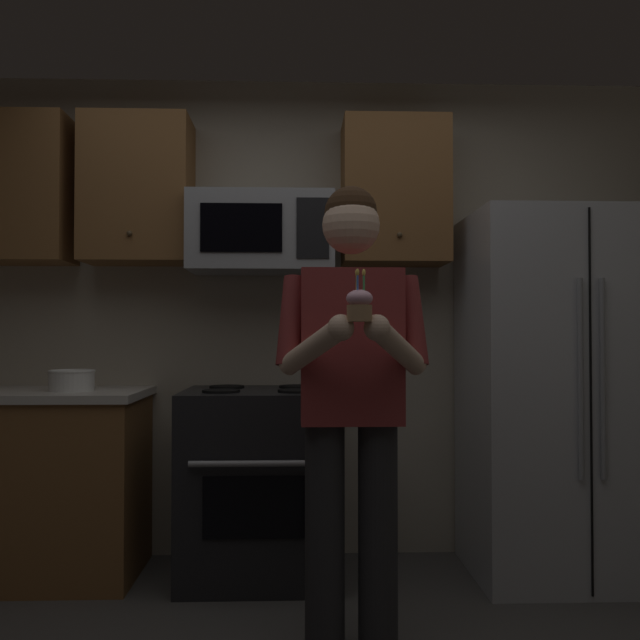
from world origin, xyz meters
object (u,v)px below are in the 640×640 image
object	(u,v)px
refrigerator	(560,394)
person	(351,388)
oven_range	(260,482)
cupcake	(359,305)
microwave	(262,234)
bowl_large_white	(72,380)

from	to	relation	value
refrigerator	person	bearing A→B (deg)	-143.54
oven_range	cupcake	distance (m)	1.50
microwave	bowl_large_white	size ratio (longest dim) A/B	3.31
oven_range	person	xyz separation A→B (m)	(0.39, -0.86, 0.53)
refrigerator	person	size ratio (longest dim) A/B	1.02
microwave	refrigerator	xyz separation A→B (m)	(1.50, -0.16, -0.82)
microwave	refrigerator	size ratio (longest dim) A/B	0.41
refrigerator	cupcake	distance (m)	1.65
microwave	cupcake	size ratio (longest dim) A/B	4.26
bowl_large_white	cupcake	world-z (taller)	cupcake
microwave	person	bearing A→B (deg)	-68.51
person	bowl_large_white	bearing A→B (deg)	147.38
microwave	cupcake	xyz separation A→B (m)	(0.39, -1.31, -0.43)
microwave	oven_range	bearing A→B (deg)	-90.02
refrigerator	cupcake	bearing A→B (deg)	-134.04
oven_range	microwave	world-z (taller)	microwave
microwave	cupcake	distance (m)	1.43
oven_range	cupcake	size ratio (longest dim) A/B	5.36
microwave	person	xyz separation A→B (m)	(0.39, -0.98, -0.72)
person	cupcake	xyz separation A→B (m)	(-0.00, -0.33, 0.30)
bowl_large_white	oven_range	bearing A→B (deg)	1.52
refrigerator	bowl_large_white	world-z (taller)	refrigerator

